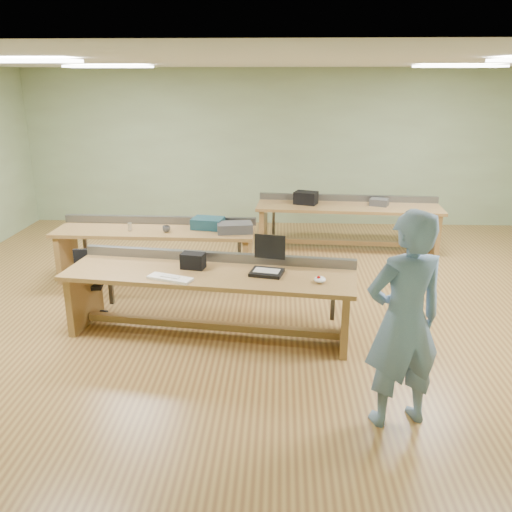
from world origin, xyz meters
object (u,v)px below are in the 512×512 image
Objects in this scene: mug at (166,229)px; task_chair at (89,291)px; workbench_front at (210,286)px; parts_bin_grey at (235,228)px; workbench_back at (348,216)px; camera_bag at (193,261)px; person at (404,321)px; laptop_base at (267,272)px; parts_bin_teal at (208,223)px; workbench_mid at (156,242)px; drinks_can at (130,227)px.

task_chair is at bearing -123.85° from mug.
task_chair is (-1.58, 0.45, -0.27)m from workbench_front.
workbench_back is at bearing 44.53° from parts_bin_grey.
camera_bag is 0.54× the size of parts_bin_grey.
mug is at bearing -68.10° from person.
parts_bin_grey is (-0.50, 1.69, 0.05)m from laptop_base.
person reaches higher than parts_bin_teal.
task_chair is 1.65× the size of parts_bin_grey.
task_chair is (-0.57, -1.29, -0.26)m from workbench_mid.
person is at bearing -88.05° from workbench_back.
workbench_front is 1.80m from mug.
camera_bag is 1.62m from mug.
camera_bag is at bearing -62.53° from workbench_mid.
parts_bin_grey is (0.40, -0.19, -0.01)m from parts_bin_teal.
camera_bag is at bearing -67.59° from mug.
laptop_base is (-1.16, 1.57, -0.17)m from person.
parts_bin_teal is at bearing 154.32° from parts_bin_grey.
workbench_mid is 0.92× the size of workbench_back.
drinks_can is (-0.34, -0.11, 0.25)m from workbench_mid.
workbench_back is at bearing 30.45° from workbench_mid.
task_chair is at bearing 179.11° from laptop_base.
task_chair is at bearing -48.91° from person.
workbench_back is 3.92× the size of task_chair.
workbench_back is at bearing 81.64° from laptop_base.
workbench_mid is 0.34m from mug.
workbench_front is at bearing -59.45° from person.
parts_bin_grey is 0.96m from mug.
workbench_back is 11.99× the size of camera_bag.
person is 4.15m from mug.
camera_bag reaches higher than laptop_base.
parts_bin_grey reaches higher than laptop_base.
laptop_base is at bearing 0.42° from camera_bag.
parts_bin_teal is at bearing 127.85° from laptop_base.
workbench_front reaches higher than mug.
workbench_mid reaches higher than task_chair.
laptop_base is (-1.30, -3.45, 0.21)m from workbench_back.
workbench_front is 4.17× the size of task_chair.
drinks_can is at bearing -170.63° from parts_bin_teal.
mug is at bearing 143.73° from laptop_base.
drinks_can is (-1.35, 1.63, 0.24)m from workbench_front.
workbench_front is at bearing -116.28° from workbench_back.
workbench_mid is 26.05× the size of drinks_can.
mug is (-0.56, -0.23, -0.03)m from parts_bin_teal.
parts_bin_teal is (0.75, 0.07, 0.27)m from workbench_mid.
mug reaches higher than laptop_base.
workbench_mid reaches higher than mug.
task_chair is 7.23× the size of mug.
mug is (-1.46, 1.65, 0.02)m from laptop_base.
task_chair is at bearing 171.29° from workbench_front.
parts_bin_teal is (-2.06, 3.45, -0.11)m from person.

